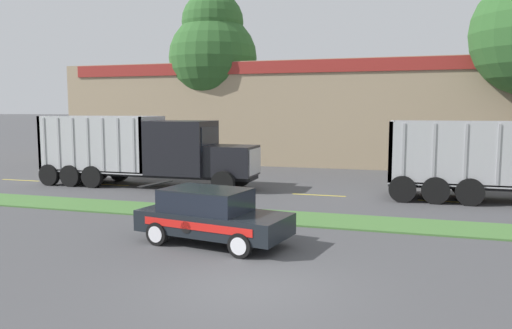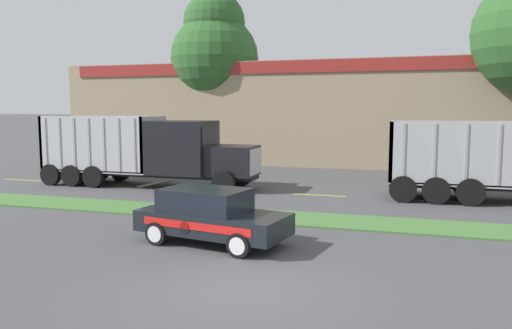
% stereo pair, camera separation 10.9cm
% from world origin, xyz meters
% --- Properties ---
extents(ground_plane, '(600.00, 600.00, 0.00)m').
position_xyz_m(ground_plane, '(0.00, 0.00, 0.00)').
color(ground_plane, '#474749').
extents(grass_verge, '(120.00, 2.18, 0.06)m').
position_xyz_m(grass_verge, '(0.00, 6.81, 0.03)').
color(grass_verge, '#477538').
rests_on(grass_verge, ground_plane).
extents(centre_line_1, '(2.40, 0.14, 0.01)m').
position_xyz_m(centre_line_1, '(-16.68, 11.90, 0.00)').
color(centre_line_1, yellow).
rests_on(centre_line_1, ground_plane).
extents(centre_line_2, '(2.40, 0.14, 0.01)m').
position_xyz_m(centre_line_2, '(-11.28, 11.90, 0.00)').
color(centre_line_2, yellow).
rests_on(centre_line_2, ground_plane).
extents(centre_line_3, '(2.40, 0.14, 0.01)m').
position_xyz_m(centre_line_3, '(-5.88, 11.90, 0.00)').
color(centre_line_3, yellow).
rests_on(centre_line_3, ground_plane).
extents(centre_line_4, '(2.40, 0.14, 0.01)m').
position_xyz_m(centre_line_4, '(-0.48, 11.90, 0.00)').
color(centre_line_4, yellow).
rests_on(centre_line_4, ground_plane).
extents(centre_line_5, '(2.40, 0.14, 0.01)m').
position_xyz_m(centre_line_5, '(4.92, 11.90, 0.00)').
color(centre_line_5, yellow).
rests_on(centre_line_5, ground_plane).
extents(dump_truck_lead, '(11.05, 2.69, 3.47)m').
position_xyz_m(dump_truck_lead, '(-8.15, 12.01, 1.67)').
color(dump_truck_lead, black).
rests_on(dump_truck_lead, ground_plane).
extents(rally_car, '(4.56, 2.56, 1.60)m').
position_xyz_m(rally_car, '(-2.07, 3.06, 0.82)').
color(rally_car, black).
rests_on(rally_car, ground_plane).
extents(store_building_backdrop, '(40.72, 12.10, 6.99)m').
position_xyz_m(store_building_backdrop, '(-0.82, 28.03, 3.50)').
color(store_building_backdrop, '#9E896B').
rests_on(store_building_backdrop, ground_plane).
extents(tree_behind_centre, '(6.29, 6.29, 12.16)m').
position_xyz_m(tree_behind_centre, '(-10.30, 24.06, 8.07)').
color(tree_behind_centre, brown).
rests_on(tree_behind_centre, ground_plane).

